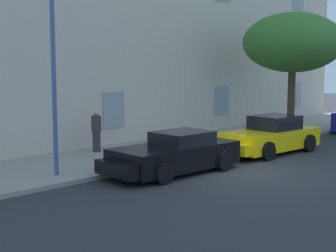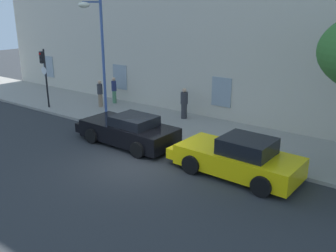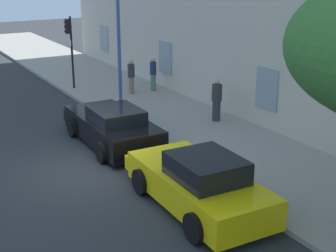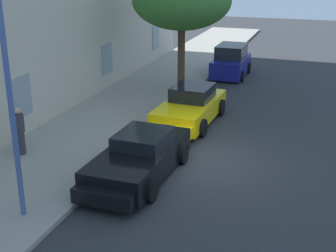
% 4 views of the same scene
% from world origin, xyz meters
% --- Properties ---
extents(ground_plane, '(80.00, 80.00, 0.00)m').
position_xyz_m(ground_plane, '(0.00, 0.00, 0.00)').
color(ground_plane, '#2B2D30').
extents(sidewalk, '(60.00, 4.39, 0.14)m').
position_xyz_m(sidewalk, '(0.00, 4.54, 0.07)').
color(sidewalk, gray).
rests_on(sidewalk, ground).
extents(sportscar_red_lead, '(4.86, 2.19, 1.33)m').
position_xyz_m(sportscar_red_lead, '(-1.84, 1.45, 0.60)').
color(sportscar_red_lead, black).
rests_on(sportscar_red_lead, ground).
extents(sportscar_yellow_flank, '(4.86, 2.24, 1.47)m').
position_xyz_m(sportscar_yellow_flank, '(3.46, 1.37, 0.64)').
color(sportscar_yellow_flank, yellow).
rests_on(sportscar_yellow_flank, ground).
extents(traffic_light, '(0.44, 0.36, 3.37)m').
position_xyz_m(traffic_light, '(-9.29, 2.84, 2.44)').
color(traffic_light, black).
rests_on(traffic_light, sidewalk).
extents(street_lamp, '(0.44, 1.42, 6.00)m').
position_xyz_m(street_lamp, '(-4.98, 2.92, 4.25)').
color(street_lamp, '#3F5999').
rests_on(street_lamp, sidewalk).
extents(pedestrian_admiring, '(0.40, 0.40, 1.58)m').
position_xyz_m(pedestrian_admiring, '(-6.95, 4.82, 0.95)').
color(pedestrian_admiring, '#8C7259').
rests_on(pedestrian_admiring, sidewalk).
extents(pedestrian_strolling, '(0.47, 0.47, 1.63)m').
position_xyz_m(pedestrian_strolling, '(-1.64, 5.74, 0.96)').
color(pedestrian_strolling, '#333338').
rests_on(pedestrian_strolling, sidewalk).
extents(pedestrian_bystander, '(0.40, 0.40, 1.58)m').
position_xyz_m(pedestrian_bystander, '(-6.89, 5.93, 0.96)').
color(pedestrian_bystander, '#4C7F59').
rests_on(pedestrian_bystander, sidewalk).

